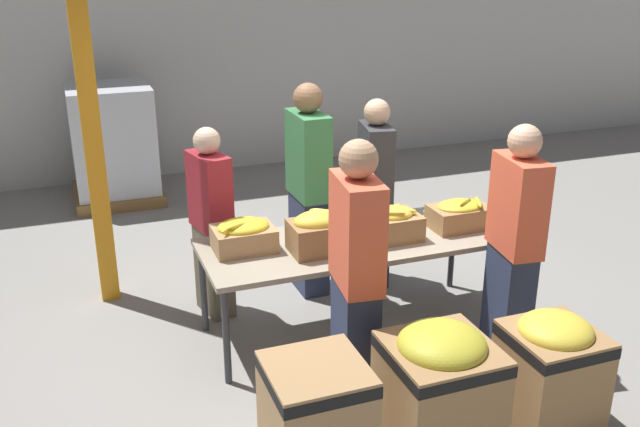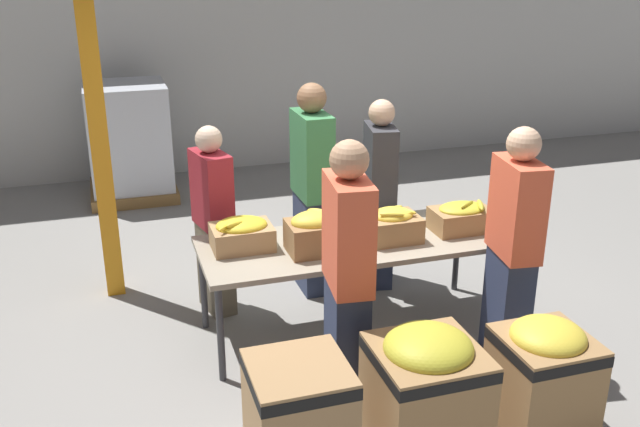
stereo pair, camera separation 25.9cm
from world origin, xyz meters
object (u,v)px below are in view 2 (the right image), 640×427
volunteer_3 (513,249)px  pallet_stack_0 (129,142)px  support_pillar (90,58)px  banana_box_0 (242,233)px  donation_bin_0 (299,421)px  donation_bin_1 (426,391)px  volunteer_1 (348,279)px  volunteer_4 (312,191)px  volunteer_2 (379,195)px  donation_bin_2 (543,373)px  volunteer_0 (213,222)px  banana_box_1 (317,231)px  banana_box_3 (462,217)px  banana_box_2 (393,224)px  sorting_table (353,246)px

volunteer_3 → pallet_stack_0: bearing=35.8°
support_pillar → banana_box_0: bearing=-50.5°
donation_bin_0 → donation_bin_1: 0.75m
volunteer_1 → volunteer_3: bearing=-76.4°
donation_bin_0 → volunteer_3: bearing=24.4°
volunteer_3 → volunteer_4: 1.78m
volunteer_2 → donation_bin_2: (0.19, -2.21, -0.42)m
volunteer_0 → volunteer_1: bearing=8.8°
banana_box_0 → volunteer_0: volunteer_0 is taller
donation_bin_2 → volunteer_1: bearing=147.8°
pallet_stack_0 → volunteer_2: bearing=-57.5°
volunteer_3 → donation_bin_2: (-0.23, -0.80, -0.46)m
banana_box_1 → donation_bin_1: size_ratio=0.51×
banana_box_1 → volunteer_4: (0.23, 0.89, -0.02)m
banana_box_1 → donation_bin_0: (-0.53, -1.38, -0.51)m
banana_box_1 → banana_box_3: size_ratio=0.92×
volunteer_0 → volunteer_1: (0.59, -1.48, 0.11)m
banana_box_2 → donation_bin_2: (0.41, -1.41, -0.48)m
volunteer_2 → donation_bin_2: 2.25m
sorting_table → donation_bin_1: (-0.09, -1.48, -0.27)m
banana_box_0 → volunteer_2: (1.31, 0.62, -0.06)m
banana_box_1 → banana_box_3: bearing=2.3°
sorting_table → donation_bin_1: donation_bin_1 is taller
banana_box_1 → donation_bin_2: bearing=-53.9°
support_pillar → pallet_stack_0: (0.31, 2.51, -1.34)m
donation_bin_2 → pallet_stack_0: size_ratio=0.56×
volunteer_0 → volunteer_1: volunteer_1 is taller
banana_box_3 → volunteer_3: (0.06, -0.62, -0.01)m
banana_box_1 → support_pillar: size_ratio=0.10×
sorting_table → donation_bin_1: 1.51m
banana_box_3 → donation_bin_2: bearing=-96.8°
volunteer_1 → donation_bin_0: volunteer_1 is taller
banana_box_3 → donation_bin_0: bearing=-140.1°
banana_box_3 → pallet_stack_0: bearing=121.0°
donation_bin_1 → donation_bin_0: bearing=-180.0°
volunteer_4 → banana_box_1: bearing=-15.5°
volunteer_1 → support_pillar: 2.71m
banana_box_0 → donation_bin_1: size_ratio=0.53×
donation_bin_1 → volunteer_0: bearing=111.6°
banana_box_0 → support_pillar: 1.82m
sorting_table → support_pillar: size_ratio=0.57×
volunteer_0 → volunteer_3: bearing=41.4°
pallet_stack_0 → donation_bin_0: bearing=-83.8°
volunteer_1 → support_pillar: bearing=40.7°
volunteer_1 → donation_bin_2: (1.03, -0.65, -0.48)m
banana_box_0 → pallet_stack_0: 3.67m
volunteer_3 → volunteer_4: (-1.00, 1.46, 0.04)m
banana_box_2 → donation_bin_1: size_ratio=0.47×
volunteer_2 → volunteer_3: volunteer_3 is taller
banana_box_0 → donation_bin_1: (0.72, -1.59, -0.43)m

